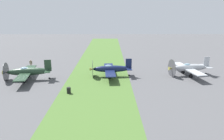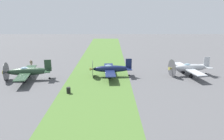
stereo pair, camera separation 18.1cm
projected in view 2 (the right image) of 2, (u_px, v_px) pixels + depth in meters
name	position (u px, v px, depth m)	size (l,w,h in m)	color
ground_plane	(34.00, 78.00, 40.03)	(160.00, 160.00, 0.00)	#515154
grass_verge	(99.00, 78.00, 40.09)	(120.00, 11.00, 0.01)	#476B2D
airplane_lead	(28.00, 72.00, 38.44)	(10.41, 8.28, 3.69)	#233D28
airplane_wingman	(111.00, 69.00, 40.59)	(9.73, 7.71, 3.47)	#141E47
airplane_trail	(189.00, 68.00, 41.20)	(10.20, 8.12, 3.61)	#B2B7BC
ground_crew_chief	(31.00, 64.00, 47.12)	(0.38, 0.62, 1.73)	#847A5B
fuel_drum	(69.00, 90.00, 32.47)	(0.60, 0.60, 0.90)	black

